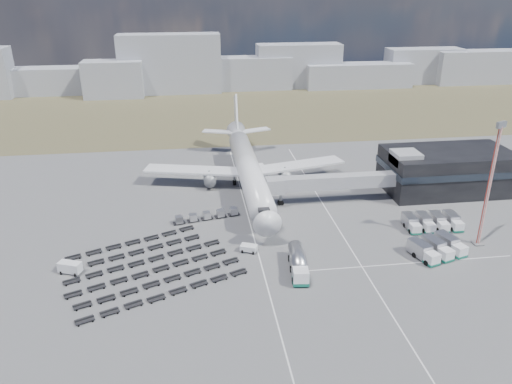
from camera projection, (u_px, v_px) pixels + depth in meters
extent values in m
plane|color=#565659|center=(268.00, 251.00, 95.68)|extent=(420.00, 420.00, 0.00)
cube|color=#4A442C|center=(224.00, 111.00, 195.81)|extent=(420.00, 90.00, 0.01)
cube|color=silver|center=(254.00, 239.00, 99.98)|extent=(0.25, 110.00, 0.01)
cube|color=silver|center=(341.00, 233.00, 102.20)|extent=(0.25, 110.00, 0.01)
cube|color=silver|center=(409.00, 263.00, 91.48)|extent=(40.00, 0.25, 0.01)
cube|color=black|center=(447.00, 171.00, 121.47)|extent=(30.00, 16.00, 10.00)
cube|color=#262D38|center=(448.00, 166.00, 121.00)|extent=(30.40, 16.40, 1.60)
cube|color=#939399|center=(406.00, 158.00, 116.39)|extent=(6.00, 6.00, 3.00)
cube|color=#939399|center=(332.00, 182.00, 114.56)|extent=(29.80, 3.00, 3.00)
cube|color=#939399|center=(275.00, 186.00, 112.45)|extent=(4.00, 3.60, 3.40)
cylinder|color=slate|center=(281.00, 195.00, 114.10)|extent=(0.70, 0.70, 5.10)
cylinder|color=black|center=(281.00, 203.00, 114.93)|extent=(1.40, 0.90, 1.40)
cylinder|color=white|center=(249.00, 170.00, 120.89)|extent=(5.60, 48.00, 5.60)
cone|color=white|center=(265.00, 218.00, 96.77)|extent=(5.60, 5.00, 5.60)
cone|color=white|center=(237.00, 134.00, 146.07)|extent=(5.60, 8.00, 5.60)
cube|color=black|center=(264.00, 210.00, 98.27)|extent=(2.20, 2.00, 0.80)
cube|color=white|center=(195.00, 170.00, 124.32)|extent=(25.59, 11.38, 0.50)
cube|color=white|center=(297.00, 165.00, 127.52)|extent=(25.59, 11.38, 0.50)
cylinder|color=slate|center=(210.00, 179.00, 123.60)|extent=(3.00, 5.00, 3.00)
cylinder|color=slate|center=(285.00, 175.00, 125.94)|extent=(3.00, 5.00, 3.00)
cube|color=white|center=(218.00, 132.00, 147.05)|extent=(9.49, 5.63, 0.35)
cube|color=white|center=(255.00, 130.00, 148.41)|extent=(9.49, 5.63, 0.35)
cube|color=white|center=(236.00, 112.00, 146.55)|extent=(0.50, 9.06, 11.45)
cylinder|color=slate|center=(261.00, 224.00, 103.38)|extent=(0.50, 0.50, 2.50)
cylinder|color=slate|center=(234.00, 180.00, 125.74)|extent=(0.60, 0.60, 2.50)
cylinder|color=slate|center=(260.00, 179.00, 126.53)|extent=(0.60, 0.60, 2.50)
cylinder|color=black|center=(261.00, 227.00, 103.67)|extent=(0.50, 1.20, 1.20)
cube|color=#989AA6|center=(42.00, 81.00, 222.55)|extent=(41.55, 12.00, 11.67)
cube|color=#989AA6|center=(114.00, 79.00, 216.33)|extent=(25.33, 12.00, 15.63)
cube|color=#989AA6|center=(170.00, 64.00, 222.77)|extent=(44.82, 12.00, 25.76)
cube|color=#989AA6|center=(252.00, 73.00, 232.65)|extent=(35.92, 12.00, 14.72)
cube|color=#989AA6|center=(298.00, 66.00, 235.69)|extent=(39.41, 12.00, 20.00)
cube|color=#989AA6|center=(358.00, 75.00, 236.62)|extent=(50.45, 12.00, 11.21)
cube|color=#989AA6|center=(423.00, 66.00, 246.11)|extent=(36.57, 12.00, 16.64)
cube|color=#989AA6|center=(478.00, 67.00, 245.20)|extent=(43.18, 12.00, 15.79)
cube|color=white|center=(301.00, 276.00, 84.62)|extent=(2.90, 2.90, 2.52)
cube|color=#126550|center=(300.00, 281.00, 85.01)|extent=(3.02, 3.02, 0.55)
cylinder|color=#B7B6BB|center=(297.00, 257.00, 89.36)|extent=(3.60, 8.47, 2.74)
cube|color=slate|center=(297.00, 263.00, 89.86)|extent=(3.50, 8.46, 0.38)
cylinder|color=black|center=(298.00, 270.00, 88.46)|extent=(2.96, 1.50, 1.21)
cube|color=white|center=(249.00, 248.00, 95.08)|extent=(3.54, 2.84, 1.42)
cube|color=white|center=(70.00, 268.00, 88.04)|extent=(4.38, 3.14, 2.16)
cube|color=white|center=(261.00, 173.00, 129.48)|extent=(3.22, 6.56, 2.95)
cube|color=#126550|center=(261.00, 177.00, 129.96)|extent=(3.34, 6.67, 0.47)
cube|color=white|center=(432.00, 259.00, 90.55)|extent=(2.79, 2.72, 2.15)
cube|color=#126550|center=(431.00, 263.00, 90.88)|extent=(2.91, 2.84, 0.44)
cube|color=#B7B6BB|center=(419.00, 248.00, 93.25)|extent=(3.57, 5.00, 2.55)
cube|color=white|center=(446.00, 255.00, 91.83)|extent=(2.79, 2.72, 2.15)
cube|color=#126550|center=(445.00, 259.00, 92.16)|extent=(2.91, 2.84, 0.44)
cube|color=#B7B6BB|center=(433.00, 245.00, 94.54)|extent=(3.57, 5.00, 2.55)
cube|color=white|center=(459.00, 251.00, 93.12)|extent=(2.79, 2.72, 2.15)
cube|color=#126550|center=(459.00, 255.00, 93.45)|extent=(2.91, 2.84, 0.44)
cube|color=#B7B6BB|center=(446.00, 241.00, 95.82)|extent=(3.57, 5.00, 2.55)
cube|color=white|center=(415.00, 229.00, 101.65)|extent=(2.09, 2.01, 1.96)
cube|color=#126550|center=(415.00, 232.00, 101.95)|extent=(2.19, 2.10, 0.40)
cube|color=#B7B6BB|center=(409.00, 220.00, 104.35)|extent=(2.24, 4.15, 2.31)
cube|color=white|center=(429.00, 228.00, 101.95)|extent=(2.09, 2.01, 1.96)
cube|color=#126550|center=(429.00, 231.00, 102.25)|extent=(2.19, 2.10, 0.40)
cube|color=#B7B6BB|center=(423.00, 220.00, 104.66)|extent=(2.24, 4.15, 2.31)
cube|color=white|center=(443.00, 227.00, 102.26)|extent=(2.09, 2.01, 1.96)
cube|color=#126550|center=(443.00, 230.00, 102.56)|extent=(2.19, 2.10, 0.40)
cube|color=#B7B6BB|center=(437.00, 219.00, 104.96)|extent=(2.24, 4.15, 2.31)
cube|color=white|center=(458.00, 226.00, 102.56)|extent=(2.09, 2.01, 1.96)
cube|color=#126550|center=(457.00, 230.00, 102.86)|extent=(2.19, 2.10, 0.40)
cube|color=#B7B6BB|center=(451.00, 218.00, 105.27)|extent=(2.24, 4.15, 2.31)
cube|color=black|center=(179.00, 223.00, 105.99)|extent=(2.76, 2.03, 0.17)
cube|color=#B7B6BB|center=(179.00, 219.00, 105.67)|extent=(1.82, 1.82, 1.43)
cube|color=black|center=(193.00, 221.00, 106.96)|extent=(2.76, 2.03, 0.17)
cube|color=#B7B6BB|center=(193.00, 217.00, 106.64)|extent=(1.82, 1.82, 1.43)
cube|color=black|center=(207.00, 218.00, 107.93)|extent=(2.76, 2.03, 0.17)
cube|color=#B7B6BB|center=(207.00, 215.00, 107.61)|extent=(1.82, 1.82, 1.43)
cube|color=black|center=(221.00, 216.00, 108.90)|extent=(2.76, 2.03, 0.17)
cube|color=#B7B6BB|center=(220.00, 213.00, 108.58)|extent=(1.82, 1.82, 1.43)
cube|color=black|center=(234.00, 214.00, 109.87)|extent=(2.76, 2.03, 0.17)
cube|color=#B7B6BB|center=(234.00, 211.00, 109.55)|extent=(1.82, 1.82, 1.43)
cube|color=black|center=(167.00, 294.00, 82.06)|extent=(28.67, 13.13, 0.69)
cube|color=black|center=(159.00, 282.00, 85.23)|extent=(28.67, 13.13, 0.69)
cube|color=black|center=(151.00, 271.00, 88.40)|extent=(28.67, 13.13, 0.69)
cube|color=black|center=(143.00, 261.00, 91.56)|extent=(28.67, 13.13, 0.69)
cube|color=black|center=(136.00, 252.00, 94.73)|extent=(25.16, 11.66, 0.69)
cube|color=black|center=(130.00, 243.00, 97.90)|extent=(25.16, 11.66, 0.69)
cylinder|color=#B2291C|center=(489.00, 188.00, 93.38)|extent=(0.67, 0.67, 23.91)
cube|color=slate|center=(501.00, 125.00, 88.55)|extent=(2.34, 1.42, 1.15)
cube|color=#565659|center=(478.00, 243.00, 98.05)|extent=(1.91, 1.91, 0.29)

